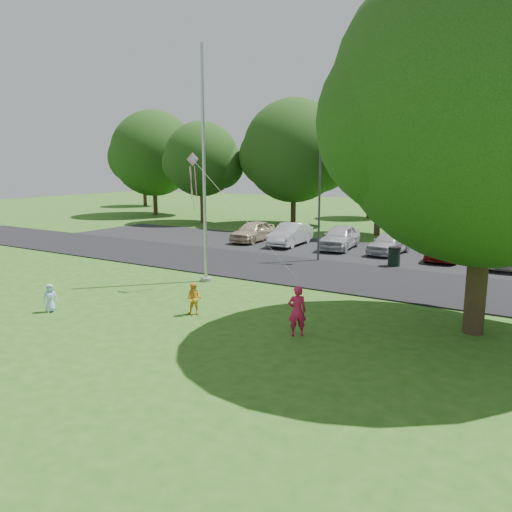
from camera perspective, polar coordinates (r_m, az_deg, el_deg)
The scene contains 14 objects.
ground at distance 16.40m, azimuth -6.52°, elevation -7.79°, with size 120.00×120.00×0.00m, color #2C5F19.
park_road at distance 23.87m, azimuth 6.87°, elevation -1.90°, with size 60.00×6.00×0.06m, color black.
parking_strip at distance 29.80m, azimuth 12.10°, elevation 0.42°, with size 42.00×7.00×0.06m, color black.
flagpole at distance 21.70m, azimuth -5.93°, elevation 7.91°, with size 0.50×0.50×10.00m.
street_lamp at distance 26.34m, azimuth 7.78°, elevation 6.91°, with size 1.60×0.64×5.85m.
trash_can at distance 25.97m, azimuth 15.50°, elevation -0.12°, with size 0.64×0.64×1.01m.
big_tree at distance 16.12m, azimuth 24.86°, elevation 14.57°, with size 9.82×9.28×11.42m.
tree_row at distance 37.35m, azimuth 19.36°, elevation 10.83°, with size 64.35×11.94×10.88m.
horizon_trees at distance 46.45m, azimuth 24.85°, elevation 8.54°, with size 77.46×7.20×7.02m.
parked_cars at distance 29.53m, azimuth 13.09°, elevation 1.68°, with size 17.07×4.96×1.43m.
woman at distance 15.11m, azimuth 4.72°, elevation -6.28°, with size 0.56×0.37×1.55m, color #CC1B48.
child_yellow at distance 17.27m, azimuth -7.08°, elevation -4.90°, with size 0.55×0.43×1.13m, color yellow.
child_blue at distance 18.94m, azimuth -22.46°, elevation -4.45°, with size 0.49×0.32×1.00m, color #A6D7FF.
kite at distance 20.32m, azimuth -6.92°, elevation 9.34°, with size 6.62×3.36×3.81m.
Camera 1 is at (9.65, -12.23, 5.14)m, focal length 35.00 mm.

